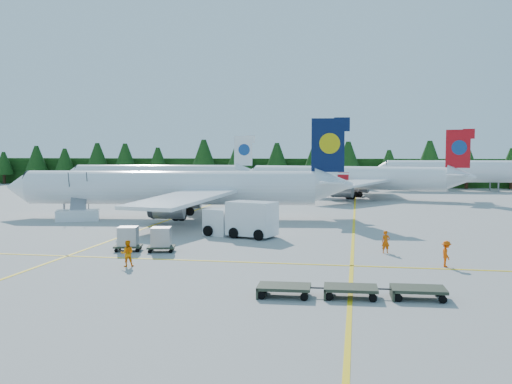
% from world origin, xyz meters
% --- Properties ---
extents(ground, '(320.00, 320.00, 0.00)m').
position_xyz_m(ground, '(0.00, 0.00, 0.00)').
color(ground, '#989994').
rests_on(ground, ground).
extents(taxi_stripe_a, '(0.25, 120.00, 0.01)m').
position_xyz_m(taxi_stripe_a, '(-14.00, 20.00, 0.01)').
color(taxi_stripe_a, yellow).
rests_on(taxi_stripe_a, ground).
extents(taxi_stripe_b, '(0.25, 120.00, 0.01)m').
position_xyz_m(taxi_stripe_b, '(6.00, 20.00, 0.01)').
color(taxi_stripe_b, yellow).
rests_on(taxi_stripe_b, ground).
extents(taxi_stripe_cross, '(80.00, 0.25, 0.01)m').
position_xyz_m(taxi_stripe_cross, '(0.00, -6.00, 0.01)').
color(taxi_stripe_cross, yellow).
rests_on(taxi_stripe_cross, ground).
extents(treeline_hedge, '(220.00, 4.00, 6.00)m').
position_xyz_m(treeline_hedge, '(0.00, 82.00, 3.00)').
color(treeline_hedge, black).
rests_on(treeline_hedge, ground).
extents(airliner_navy, '(38.10, 31.19, 11.10)m').
position_xyz_m(airliner_navy, '(-14.99, 17.92, 3.34)').
color(airliner_navy, white).
rests_on(airliner_navy, ground).
extents(airliner_red, '(36.36, 29.56, 10.75)m').
position_xyz_m(airliner_red, '(3.90, 49.94, 3.23)').
color(airliner_red, white).
rests_on(airliner_red, ground).
extents(airliner_far_left, '(35.88, 6.99, 10.44)m').
position_xyz_m(airliner_far_left, '(-32.19, 59.65, 3.27)').
color(airliner_far_left, white).
rests_on(airliner_far_left, ground).
extents(airliner_far_right, '(42.02, 6.21, 12.21)m').
position_xyz_m(airliner_far_right, '(28.47, 70.09, 3.83)').
color(airliner_far_right, white).
rests_on(airliner_far_right, ground).
extents(airstairs, '(5.32, 6.80, 4.01)m').
position_xyz_m(airstairs, '(-23.52, 13.98, 0.87)').
color(airstairs, white).
rests_on(airstairs, ground).
extents(service_truck, '(6.86, 4.31, 3.11)m').
position_xyz_m(service_truck, '(-3.77, 5.45, 1.54)').
color(service_truck, white).
rests_on(service_truck, ground).
extents(dolly_train, '(9.48, 2.50, 0.16)m').
position_xyz_m(dolly_train, '(6.02, -14.22, 0.51)').
color(dolly_train, '#333A2A').
rests_on(dolly_train, ground).
extents(uld_pair, '(4.82, 2.00, 1.53)m').
position_xyz_m(uld_pair, '(-9.29, -3.14, 1.03)').
color(uld_pair, '#333A2A').
rests_on(uld_pair, ground).
extents(crew_a, '(0.69, 0.54, 1.66)m').
position_xyz_m(crew_a, '(8.40, -0.76, 0.83)').
color(crew_a, '#DF5204').
rests_on(crew_a, ground).
extents(crew_b, '(1.01, 0.91, 1.71)m').
position_xyz_m(crew_b, '(-8.31, -8.71, 0.86)').
color(crew_b, orange).
rests_on(crew_b, ground).
extents(crew_c, '(0.52, 0.74, 1.71)m').
position_xyz_m(crew_c, '(11.99, -5.25, 0.85)').
color(crew_c, '#FA5005').
rests_on(crew_c, ground).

